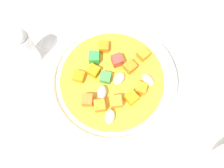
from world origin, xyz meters
TOP-DOWN VIEW (x-y plane):
  - ground_plane at (0.00, 0.00)cm, footprint 140.00×140.00cm
  - soup_bowl_main at (-0.01, -0.00)cm, footprint 20.01×20.01cm
  - spoon at (13.78, 8.07)cm, footprint 17.52×13.46cm
  - pepper_shaker at (5.15, 14.44)cm, footprint 3.05×3.05cm

SIDE VIEW (x-z plane):
  - ground_plane at x=0.00cm, z-range -2.00..0.00cm
  - spoon at x=13.78cm, z-range -0.03..0.87cm
  - soup_bowl_main at x=-0.01cm, z-range -0.39..6.54cm
  - pepper_shaker at x=5.15cm, z-range -0.02..9.40cm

